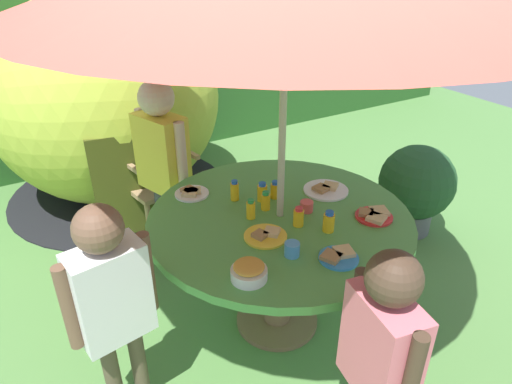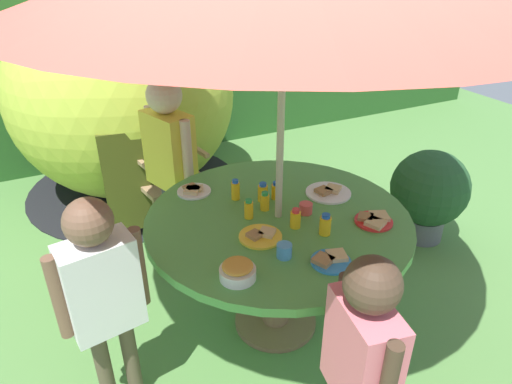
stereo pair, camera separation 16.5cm
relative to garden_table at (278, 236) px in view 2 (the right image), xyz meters
name	(u,v)px [view 2 (the right image)]	position (x,y,z in m)	size (l,w,h in m)	color
ground_plane	(275,323)	(0.00, 0.00, -0.64)	(10.00, 10.00, 0.02)	#548442
hedge_backdrop	(137,59)	(0.00, 3.13, 0.32)	(9.00, 0.70, 1.90)	#285623
garden_table	(278,236)	(0.00, 0.00, 0.00)	(1.40, 1.40, 0.76)	brown
wooden_chair	(161,160)	(-0.26, 1.41, -0.08)	(0.56, 0.56, 1.02)	tan
dome_tent	(123,97)	(-0.36, 2.12, 0.24)	(2.12, 2.12, 1.74)	#B2C63F
potted_plant	(429,192)	(1.45, 0.32, -0.23)	(0.57, 0.57, 0.71)	#595960
child_in_yellow_shirt	(169,150)	(-0.32, 0.90, 0.21)	(0.29, 0.42, 1.31)	#3F3F47
child_in_white_shirt	(102,286)	(-0.93, -0.15, 0.12)	(0.39, 0.21, 1.17)	brown
child_in_pink_shirt	(362,354)	(-0.16, -0.92, 0.11)	(0.21, 0.39, 1.15)	navy
snack_bowl	(238,271)	(-0.40, -0.37, 0.17)	(0.16, 0.16, 0.08)	white
plate_far_left	(328,192)	(0.37, 0.09, 0.14)	(0.26, 0.26, 0.03)	white
plate_near_right	(331,260)	(0.02, -0.45, 0.14)	(0.18, 0.18, 0.03)	#338CD8
plate_front_edge	(261,236)	(-0.17, -0.14, 0.14)	(0.21, 0.21, 0.03)	yellow
plate_back_edge	(374,220)	(0.41, -0.27, 0.14)	(0.20, 0.20, 0.03)	red
plate_center_back	(194,190)	(-0.31, 0.44, 0.14)	(0.19, 0.19, 0.03)	white
juice_bottle_near_left	(325,225)	(0.13, -0.25, 0.18)	(0.06, 0.06, 0.11)	yellow
juice_bottle_far_right	(265,201)	(-0.03, 0.09, 0.18)	(0.05, 0.05, 0.11)	yellow
juice_bottle_center_front	(262,193)	(0.00, 0.18, 0.18)	(0.06, 0.06, 0.11)	yellow
juice_bottle_mid_left	(276,191)	(0.08, 0.17, 0.17)	(0.05, 0.05, 0.10)	yellow
juice_bottle_mid_right	(295,219)	(0.03, -0.13, 0.18)	(0.05, 0.05, 0.11)	yellow
juice_bottle_spot_a	(249,209)	(-0.15, 0.05, 0.18)	(0.05, 0.05, 0.11)	yellow
juice_bottle_spot_b	(236,190)	(-0.13, 0.27, 0.18)	(0.05, 0.05, 0.12)	yellow
cup_near	(306,208)	(0.15, -0.04, 0.16)	(0.07, 0.07, 0.06)	#E04C47
cup_far	(284,251)	(-0.14, -0.32, 0.16)	(0.07, 0.07, 0.07)	#4C99D8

